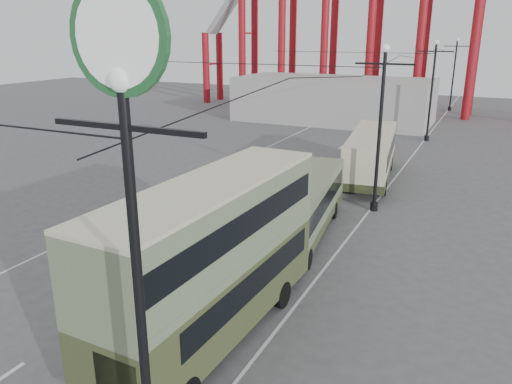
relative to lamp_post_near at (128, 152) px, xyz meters
The scene contains 11 objects.
ground 10.11m from the lamp_post_near, 151.82° to the left, with size 160.00×160.00×0.00m, color #505052.
road_markings 24.87m from the lamp_post_near, 105.88° to the left, with size 12.52×120.00×0.01m.
lamp_post_near is the anchor object (origin of this frame).
lamp_post_mid 21.24m from the lamp_post_near, 90.00° to the left, with size 3.20×0.44×9.32m.
lamp_post_far 43.12m from the lamp_post_near, 90.00° to the left, with size 3.20×0.44×9.32m.
lamp_post_distant 65.08m from the lamp_post_near, 90.00° to the left, with size 3.20×0.44×9.32m.
fairground_shed 51.61m from the lamp_post_near, 103.06° to the left, with size 22.00×10.00×5.00m, color #A8A8A2.
double_decker_bus 7.84m from the lamp_post_near, 107.82° to the left, with size 2.95×10.32×5.50m.
single_decker_green 16.85m from the lamp_post_near, 98.75° to the left, with size 3.69×10.60×2.94m.
single_decker_cream 28.04m from the lamp_post_near, 93.70° to the left, with size 4.14×10.99×3.33m.
pedestrian 14.67m from the lamp_post_near, 115.63° to the left, with size 0.68×0.44×1.86m, color black.
Camera 1 is at (11.30, -9.67, 9.84)m, focal length 35.00 mm.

